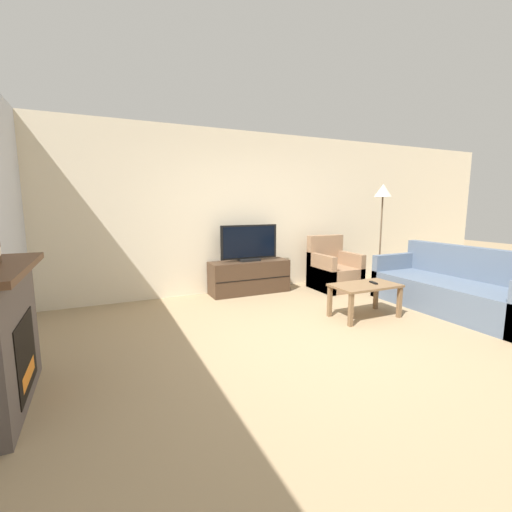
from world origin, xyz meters
The scene contains 9 objects.
ground_plane centered at (0.00, 0.00, 0.00)m, with size 24.00×24.00×0.00m, color #9E8460.
wall_back centered at (0.00, 2.56, 1.35)m, with size 12.00×0.06×2.70m.
tv_stand centered at (0.13, 2.28, 0.27)m, with size 1.34×0.44×0.55m.
tv centered at (0.13, 2.27, 0.83)m, with size 1.00×0.18×0.60m.
armchair centered at (1.60, 1.92, 0.30)m, with size 0.70×0.76×0.93m.
coffee_table centered at (1.01, 0.48, 0.38)m, with size 0.89×0.50×0.44m.
remote centered at (1.15, 0.47, 0.45)m, with size 0.07×0.15×0.02m.
couch centered at (2.38, 0.18, 0.29)m, with size 0.94×2.15×0.88m.
floor_lamp centered at (2.42, 1.67, 1.57)m, with size 0.30×0.30×1.84m.
Camera 1 is at (-2.13, -2.92, 1.49)m, focal length 24.00 mm.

